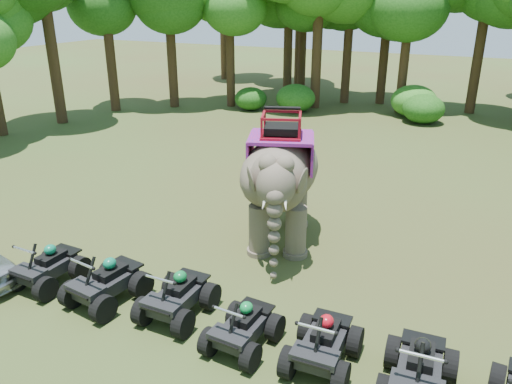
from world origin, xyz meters
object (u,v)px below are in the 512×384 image
at_px(atv_0, 47,262).
at_px(atv_2, 177,291).
at_px(atv_5, 420,364).
at_px(atv_4, 324,337).
at_px(atv_1, 106,277).
at_px(elephant, 280,178).
at_px(atv_3, 243,322).

xyz_separation_m(atv_0, atv_2, (3.68, 0.30, 0.02)).
bearing_deg(atv_0, atv_5, 2.52).
bearing_deg(atv_4, atv_5, -1.27).
bearing_deg(atv_5, atv_2, 175.51).
bearing_deg(atv_2, atv_0, -175.70).
bearing_deg(atv_2, atv_4, -2.17).
bearing_deg(atv_1, atv_4, 8.54).
relative_size(atv_1, atv_2, 1.02).
distance_m(atv_2, atv_4, 3.49).
relative_size(atv_1, atv_5, 1.00).
bearing_deg(atv_1, elephant, 70.61).
distance_m(atv_1, atv_3, 3.65).
xyz_separation_m(elephant, atv_3, (1.28, -4.83, -1.33)).
bearing_deg(atv_4, atv_3, -175.48).
xyz_separation_m(elephant, atv_4, (2.94, -4.64, -1.29)).
bearing_deg(elephant, atv_3, -95.27).
relative_size(atv_1, atv_4, 1.04).
bearing_deg(atv_5, elephant, 132.24).
bearing_deg(atv_2, atv_3, -9.86).
bearing_deg(atv_4, atv_2, 176.03).
xyz_separation_m(elephant, atv_5, (4.75, -4.61, -1.26)).
relative_size(elephant, atv_1, 2.54).
bearing_deg(elephant, atv_5, -64.27).
xyz_separation_m(atv_0, atv_3, (5.51, -0.00, -0.03)).
height_order(elephant, atv_1, elephant).
height_order(atv_0, atv_3, atv_0).
height_order(atv_1, atv_4, atv_1).
bearing_deg(atv_4, atv_1, 179.40).
xyz_separation_m(atv_0, atv_4, (7.17, 0.19, 0.01)).
height_order(atv_2, atv_4, atv_2).
distance_m(elephant, atv_3, 5.17).
height_order(atv_0, atv_1, atv_1).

